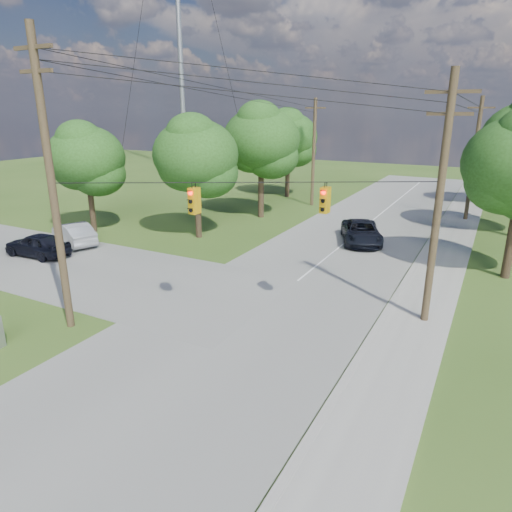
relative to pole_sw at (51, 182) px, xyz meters
The scene contains 18 objects.
ground 7.75m from the pole_sw, ahead, with size 140.00×140.00×0.00m, color #314E1A.
main_road 10.16m from the pole_sw, 34.88° to the left, with size 10.00×100.00×0.03m, color gray.
sidewalk_east 15.37m from the pole_sw, 19.08° to the left, with size 2.60×100.00×0.12m, color #A7A59C.
pole_sw is the anchor object (origin of this frame).
pole_ne 15.51m from the pole_sw, 29.38° to the left, with size 2.00×0.32×10.50m.
pole_north_e 32.55m from the pole_sw, 65.48° to the left, with size 2.00×0.32×10.00m.
pole_north_w 29.62m from the pole_sw, 90.77° to the left, with size 2.00×0.32×10.00m.
power_lines 13.04m from the pole_sw, 61.30° to the left, with size 13.93×29.62×4.93m.
traffic_signals 8.24m from the pole_sw, 29.38° to the left, with size 4.91×3.27×1.05m.
radio_mast 55.63m from the pole_sw, 121.00° to the left, with size 0.70×0.70×45.00m, color #97999C.
tree_w_near 14.99m from the pole_sw, 103.11° to the left, with size 6.00×6.00×8.40m.
tree_w_mid 22.73m from the pole_sw, 96.06° to the left, with size 6.40×6.40×9.22m.
tree_w_far 32.90m from the pole_sw, 97.69° to the left, with size 6.00×6.00×8.73m.
tree_e_far 40.90m from the pole_sw, 66.82° to the left, with size 5.80×5.80×8.32m.
tree_cross_n 16.64m from the pole_sw, 133.29° to the left, with size 5.60×5.60×7.91m.
car_cross_dark 12.61m from the pole_sw, 148.71° to the left, with size 1.81×4.51×1.54m, color black.
car_cross_silver 14.36m from the pole_sw, 137.98° to the left, with size 1.63×4.69×1.54m, color #B7BABF.
car_main_north 20.86m from the pole_sw, 67.98° to the left, with size 2.51×5.43×1.51m, color black.
Camera 1 is at (10.92, -11.66, 8.96)m, focal length 32.00 mm.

